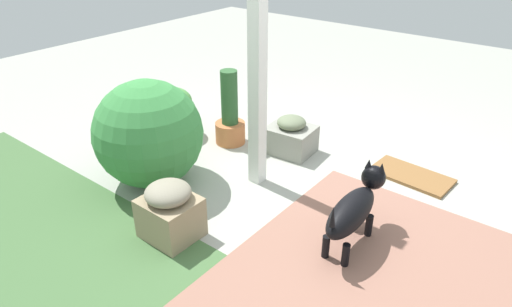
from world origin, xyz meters
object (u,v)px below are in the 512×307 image
at_px(stone_planter_nearest, 291,136).
at_px(stone_planter_far, 170,211).
at_px(terracotta_pot_broad, 170,107).
at_px(terracotta_pot_tall, 230,118).
at_px(porch_pillar, 257,49).
at_px(round_shrub, 149,134).
at_px(dog, 354,208).
at_px(doormat, 411,176).

height_order(stone_planter_nearest, stone_planter_far, stone_planter_far).
bearing_deg(terracotta_pot_broad, stone_planter_far, 137.36).
xyz_separation_m(stone_planter_nearest, terracotta_pot_tall, (0.61, 0.21, 0.11)).
xyz_separation_m(stone_planter_nearest, stone_planter_far, (-0.06, 1.63, 0.05)).
distance_m(porch_pillar, terracotta_pot_tall, 1.21).
xyz_separation_m(stone_planter_nearest, round_shrub, (0.64, 1.20, 0.29)).
bearing_deg(porch_pillar, round_shrub, 38.91).
distance_m(porch_pillar, dog, 1.40).
xyz_separation_m(porch_pillar, dog, (-1.06, 0.27, -0.87)).
bearing_deg(terracotta_pot_broad, terracotta_pot_tall, -159.55).
relative_size(stone_planter_far, doormat, 0.65).
xyz_separation_m(stone_planter_nearest, terracotta_pot_broad, (1.23, 0.44, 0.14)).
relative_size(stone_planter_nearest, terracotta_pot_tall, 0.61).
distance_m(porch_pillar, round_shrub, 1.17).
xyz_separation_m(porch_pillar, stone_planter_far, (0.02, 1.00, -0.97)).
bearing_deg(terracotta_pot_broad, porch_pillar, 171.90).
relative_size(stone_planter_far, dog, 0.57).
relative_size(terracotta_pot_tall, doormat, 1.11).
xyz_separation_m(terracotta_pot_tall, doormat, (-1.74, -0.47, -0.26)).
bearing_deg(doormat, round_shrub, 39.63).
height_order(porch_pillar, dog, porch_pillar).
height_order(porch_pillar, terracotta_pot_broad, porch_pillar).
bearing_deg(stone_planter_nearest, stone_planter_far, 91.97).
bearing_deg(round_shrub, porch_pillar, -141.09).
relative_size(stone_planter_nearest, stone_planter_far, 1.05).
bearing_deg(terracotta_pot_tall, stone_planter_far, 115.02).
distance_m(dog, doormat, 1.20).
relative_size(porch_pillar, stone_planter_nearest, 5.07).
distance_m(porch_pillar, stone_planter_far, 1.39).
xyz_separation_m(stone_planter_nearest, doormat, (-1.13, -0.27, -0.15)).
distance_m(stone_planter_far, doormat, 2.19).
bearing_deg(terracotta_pot_broad, round_shrub, 127.83).
bearing_deg(stone_planter_nearest, terracotta_pot_broad, 19.71).
bearing_deg(stone_planter_far, stone_planter_nearest, -88.03).
distance_m(terracotta_pot_tall, doormat, 1.82).
height_order(stone_planter_far, round_shrub, round_shrub).
distance_m(stone_planter_far, terracotta_pot_broad, 1.75).
bearing_deg(terracotta_pot_broad, dog, 169.07).
bearing_deg(dog, terracotta_pot_broad, -10.93).
distance_m(stone_planter_nearest, doormat, 1.17).
height_order(stone_planter_far, doormat, stone_planter_far).
height_order(stone_planter_far, terracotta_pot_broad, terracotta_pot_broad).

